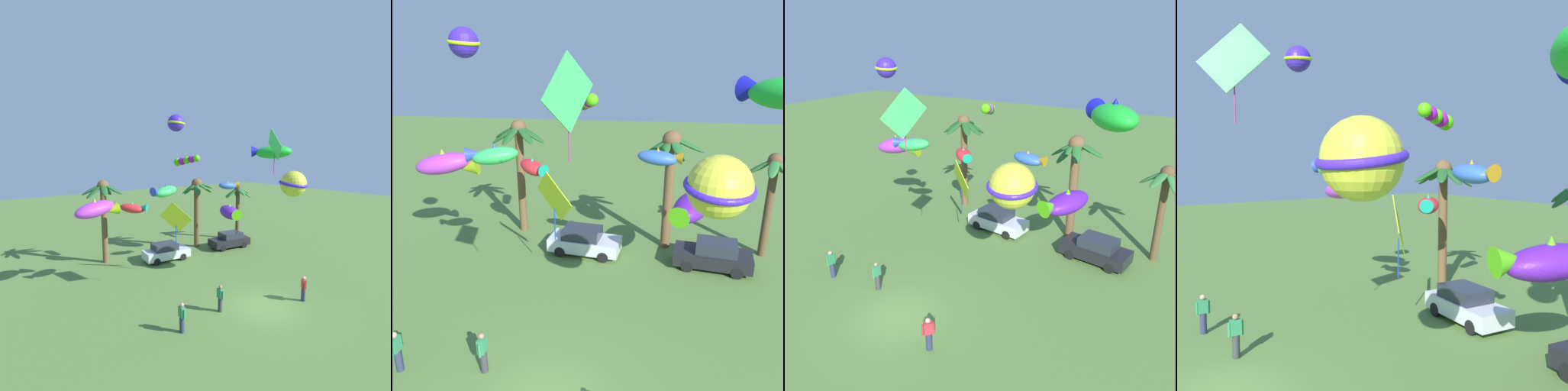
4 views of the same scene
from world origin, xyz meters
TOP-DOWN VIEW (x-y plane):
  - palm_tree_0 at (9.40, 11.75)m, footprint 3.17×3.05m
  - palm_tree_1 at (-4.72, 13.15)m, footprint 3.41×3.54m
  - palm_tree_2 at (4.10, 12.06)m, footprint 3.41×3.30m
  - parked_car_0 at (-0.39, 10.53)m, footprint 4.07×2.15m
  - parked_car_1 at (6.48, 9.87)m, footprint 4.11×2.25m
  - spectator_0 at (-2.44, 1.21)m, footprint 0.26×0.55m
  - spectator_2 at (-5.40, 0.82)m, footprint 0.26×0.55m
  - kite_tube_0 at (0.11, 8.23)m, footprint 1.22×2.21m
  - kite_diamond_1 at (-1.31, 7.52)m, footprint 1.98×1.49m
  - kite_fish_2 at (-3.19, 10.75)m, footprint 2.20×2.21m
  - kite_diamond_3 at (0.88, 0.34)m, footprint 0.95×1.70m
  - kite_fish_4 at (3.36, 6.79)m, footprint 1.94×1.02m
  - kite_fish_5 at (-6.88, 8.42)m, footprint 3.32×1.83m
  - kite_fish_6 at (-3.39, 5.69)m, footprint 2.28×1.41m
  - kite_ball_7 at (-3.44, 4.19)m, footprint 1.51×1.50m
  - kite_ball_8 at (4.87, 1.77)m, footprint 2.46×2.47m
  - kite_fish_9 at (7.39, 5.87)m, footprint 3.13×3.44m
  - kite_fish_10 at (4.92, 8.22)m, footprint 2.57×3.61m

SIDE VIEW (x-z plane):
  - parked_car_0 at x=-0.39m, z-range 0.00..1.51m
  - parked_car_1 at x=6.48m, z-range 0.00..1.51m
  - spectator_0 at x=-2.44m, z-range 0.02..1.61m
  - spectator_2 at x=-5.40m, z-range 0.02..1.61m
  - kite_fish_10 at x=4.92m, z-range 3.21..4.67m
  - palm_tree_0 at x=9.40m, z-range 1.34..7.16m
  - kite_diamond_1 at x=-1.31m, z-range 2.63..6.00m
  - palm_tree_2 at x=4.10m, z-range 1.40..8.17m
  - kite_fish_2 at x=-3.19m, z-range 4.31..5.32m
  - palm_tree_1 at x=-4.72m, z-range 1.62..8.59m
  - kite_fish_5 at x=-6.88m, z-range 4.74..6.19m
  - kite_fish_4 at x=3.36m, z-range 6.15..6.95m
  - kite_fish_6 at x=-3.39m, z-range 6.19..7.14m
  - kite_ball_8 at x=4.87m, z-range 6.05..7.89m
  - kite_tube_0 at x=0.11m, z-range 8.12..9.02m
  - kite_fish_9 at x=7.39m, z-range 8.54..9.97m
  - kite_diamond_3 at x=0.88m, z-range 8.26..10.91m
  - kite_ball_7 at x=-3.44m, z-range 10.37..11.38m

